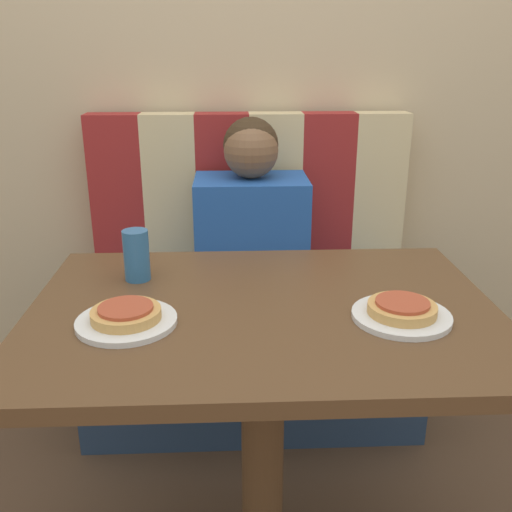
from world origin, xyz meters
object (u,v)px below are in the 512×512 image
Objects in this scene: pizza_right at (402,308)px; person at (251,215)px; drinking_cup at (136,255)px; plate_right at (401,316)px; pizza_left at (126,313)px; plate_left at (127,321)px.

person is at bearing 109.75° from pizza_right.
drinking_cup is at bearing 157.34° from pizza_right.
drinking_cup reaches higher than plate_right.
plate_left is at bearing -14.04° from pizza_left.
person is 0.61m from drinking_cup.
drinking_cup is at bearing 157.34° from plate_right.
plate_left is at bearing 180.00° from plate_right.
person is 2.85× the size of plate_left.
pizza_left is at bearing 180.00° from plate_right.
drinking_cup is (-0.01, 0.24, 0.06)m from plate_left.
drinking_cup is (-0.57, 0.24, 0.04)m from pizza_right.
pizza_left is 1.14× the size of drinking_cup.
drinking_cup is (-0.01, 0.24, 0.04)m from pizza_left.
plate_left is 1.44× the size of pizza_right.
plate_right is at bearing 0.00° from plate_left.
person is at bearing 109.75° from plate_right.
pizza_left reaches higher than plate_left.
pizza_right is (0.56, 0.00, 0.02)m from plate_left.
pizza_left is 0.24m from drinking_cup.
plate_right is 1.44× the size of pizza_left.
pizza_left is at bearing 165.96° from plate_left.
person reaches higher than pizza_left.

